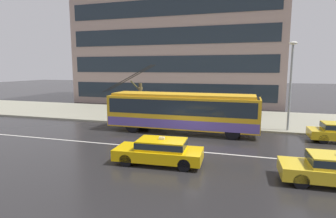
% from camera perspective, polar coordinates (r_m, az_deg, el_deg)
% --- Properties ---
extents(ground_plane, '(160.00, 160.00, 0.00)m').
position_cam_1_polar(ground_plane, '(17.44, 3.28, -7.47)').
color(ground_plane, '#262425').
extents(sidewalk_slab, '(80.00, 10.00, 0.14)m').
position_cam_1_polar(sidewalk_slab, '(26.97, 8.17, -1.66)').
color(sidewalk_slab, gray).
rests_on(sidewalk_slab, ground_plane).
extents(lane_centre_line, '(72.00, 0.14, 0.01)m').
position_cam_1_polar(lane_centre_line, '(16.33, 2.30, -8.58)').
color(lane_centre_line, silver).
rests_on(lane_centre_line, ground_plane).
extents(trolleybus, '(12.10, 2.60, 5.11)m').
position_cam_1_polar(trolleybus, '(20.49, 3.01, -0.44)').
color(trolleybus, gold).
rests_on(trolleybus, ground_plane).
extents(taxi_oncoming_far, '(4.30, 1.91, 1.39)m').
position_cam_1_polar(taxi_oncoming_far, '(13.49, 31.77, -10.50)').
color(taxi_oncoming_far, yellow).
rests_on(taxi_oncoming_far, ground_plane).
extents(taxi_oncoming_near, '(4.51, 2.01, 1.39)m').
position_cam_1_polar(taxi_oncoming_near, '(13.92, -1.73, -8.61)').
color(taxi_oncoming_near, yellow).
rests_on(taxi_oncoming_near, ground_plane).
extents(bus_shelter, '(3.93, 1.89, 2.39)m').
position_cam_1_polar(bus_shelter, '(24.91, -0.94, 2.02)').
color(bus_shelter, gray).
rests_on(bus_shelter, sidewalk_slab).
extents(pedestrian_at_shelter, '(0.43, 0.43, 1.72)m').
position_cam_1_polar(pedestrian_at_shelter, '(23.37, 15.69, -0.75)').
color(pedestrian_at_shelter, '#282352').
rests_on(pedestrian_at_shelter, sidewalk_slab).
extents(pedestrian_approaching_curb, '(0.49, 0.49, 1.59)m').
position_cam_1_polar(pedestrian_approaching_curb, '(24.66, -3.93, -0.19)').
color(pedestrian_approaching_curb, '#2E374D').
rests_on(pedestrian_approaching_curb, sidewalk_slab).
extents(pedestrian_walking_past, '(0.47, 0.47, 1.67)m').
position_cam_1_polar(pedestrian_walking_past, '(25.57, -2.40, 0.26)').
color(pedestrian_walking_past, '#1A3647').
rests_on(pedestrian_walking_past, sidewalk_slab).
extents(street_lamp, '(0.60, 0.32, 6.60)m').
position_cam_1_polar(street_lamp, '(22.21, 24.34, 5.83)').
color(street_lamp, gray).
rests_on(street_lamp, sidewalk_slab).
extents(street_tree_bare, '(1.38, 2.06, 3.52)m').
position_cam_1_polar(street_tree_bare, '(25.99, -5.83, 2.25)').
color(street_tree_bare, '#4E4324').
rests_on(street_tree_bare, sidewalk_slab).
extents(office_tower_corner_left, '(28.28, 14.93, 21.09)m').
position_cam_1_polar(office_tower_corner_left, '(42.07, 2.91, 16.38)').
color(office_tower_corner_left, '#A58C83').
rests_on(office_tower_corner_left, ground_plane).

